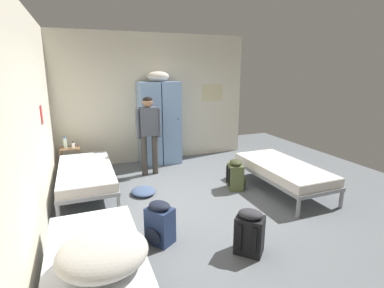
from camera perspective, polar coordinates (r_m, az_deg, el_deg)
name	(u,v)px	position (r m, az deg, el deg)	size (l,w,h in m)	color
ground_plane	(198,205)	(4.80, 1.17, -11.79)	(8.41, 8.41, 0.00)	slate
room_backdrop	(107,109)	(5.26, -16.22, 6.52)	(4.49, 5.32, 2.90)	beige
locker_bank	(159,122)	(6.64, -6.37, 4.38)	(0.90, 0.55, 2.07)	#7A9ECC
shelf_unit	(71,158)	(6.48, -22.52, -2.59)	(0.38, 0.30, 0.57)	brown
bed_right	(283,170)	(5.45, 17.25, -4.84)	(0.90, 1.90, 0.49)	gray
bed_left_front	(96,267)	(3.00, -18.15, -21.81)	(0.90, 1.90, 0.49)	gray
bed_left_rear	(86,173)	(5.37, -20.00, -5.39)	(0.90, 1.90, 0.49)	gray
bedding_heap	(103,253)	(2.70, -16.98, -19.64)	(0.76, 0.70, 0.30)	#B7B2A8
person_traveler	(149,129)	(5.91, -8.44, 2.97)	(0.50, 0.20, 1.59)	#3D3833
water_bottle	(65,143)	(6.42, -23.51, 0.19)	(0.06, 0.06, 0.23)	silver
lotion_bottle	(73,145)	(6.37, -22.14, -0.20)	(0.06, 0.06, 0.14)	white
backpack_black	(250,232)	(3.65, 11.19, -16.52)	(0.42, 0.42, 0.55)	black
backpack_navy	(159,224)	(3.78, -6.36, -15.17)	(0.41, 0.41, 0.55)	navy
backpack_olive	(236,175)	(5.37, 8.54, -6.02)	(0.39, 0.37, 0.55)	#566038
clothes_pile_denim	(143,191)	(5.23, -9.47, -9.08)	(0.42, 0.47, 0.10)	#42567A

